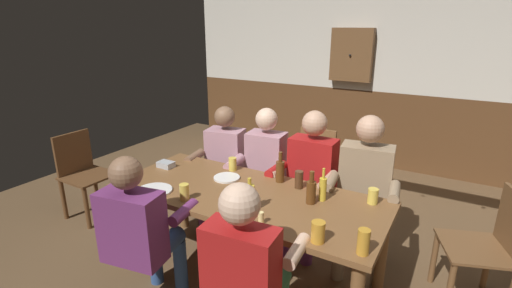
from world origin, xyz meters
name	(u,v)px	position (x,y,z in m)	size (l,w,h in m)	color
ground_plane	(259,264)	(0.00, 0.00, 0.00)	(6.78, 6.78, 0.00)	brown
back_wall_upper	(366,32)	(0.00, 2.89, 1.83)	(5.29, 0.12, 1.55)	beige
back_wall_wainscot	(358,126)	(0.00, 2.89, 0.53)	(5.29, 0.12, 1.06)	brown
dining_table	(247,204)	(0.00, -0.19, 0.64)	(2.06, 0.86, 0.74)	brown
person_0	(223,161)	(-0.68, 0.47, 0.65)	(0.54, 0.58, 1.18)	#B78493
person_1	(263,168)	(-0.22, 0.47, 0.67)	(0.51, 0.55, 1.22)	#B78493
person_2	(309,175)	(0.23, 0.48, 0.69)	(0.54, 0.49, 1.25)	#AD1919
person_3	(364,186)	(0.70, 0.47, 0.70)	(0.58, 0.57, 1.26)	#997F60
person_4	(140,228)	(-0.42, -0.84, 0.65)	(0.58, 0.57, 1.18)	#6B2D66
person_5	(247,266)	(0.40, -0.84, 0.66)	(0.57, 0.52, 1.19)	#AD1919
chair_empty_near_right	(83,172)	(-2.01, -0.15, 0.48)	(0.45, 0.45, 0.88)	brown
chair_empty_near_left	(489,246)	(1.61, 0.40, 0.48)	(0.56, 0.56, 0.88)	brown
chair_empty_far_end	(313,168)	(0.00, 1.15, 0.48)	(0.44, 0.44, 0.88)	brown
table_candle	(261,218)	(0.31, -0.52, 0.78)	(0.04, 0.04, 0.08)	#F9E08C
condiment_caddy	(166,164)	(-0.89, -0.10, 0.76)	(0.14, 0.10, 0.05)	#B2B7BC
plate_0	(227,178)	(-0.28, -0.04, 0.75)	(0.21, 0.21, 0.01)	white
plate_1	(154,191)	(-0.61, -0.51, 0.75)	(0.27, 0.27, 0.01)	white
bottle_0	(250,198)	(0.16, -0.41, 0.84)	(0.07, 0.07, 0.24)	gold
bottle_1	(323,188)	(0.53, -0.01, 0.83)	(0.05, 0.05, 0.24)	gold
bottle_2	(311,191)	(0.48, -0.10, 0.83)	(0.07, 0.07, 0.24)	#593314
bottle_3	(280,170)	(0.12, 0.13, 0.83)	(0.07, 0.07, 0.25)	#593314
pint_glass_0	(299,180)	(0.30, 0.09, 0.81)	(0.06, 0.06, 0.14)	#4C2D19
pint_glass_1	(318,232)	(0.70, -0.53, 0.80)	(0.08, 0.08, 0.13)	gold
pint_glass_2	(233,164)	(-0.34, 0.14, 0.79)	(0.07, 0.07, 0.11)	#E5C64C
pint_glass_3	(184,192)	(-0.32, -0.50, 0.80)	(0.07, 0.07, 0.12)	#E5C64C
pint_glass_4	(373,196)	(0.85, 0.12, 0.79)	(0.07, 0.07, 0.11)	#E5C64C
pint_glass_5	(363,242)	(0.95, -0.52, 0.81)	(0.07, 0.07, 0.15)	gold
wall_dart_cabinet	(352,55)	(-0.14, 2.76, 1.53)	(0.56, 0.15, 0.70)	brown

